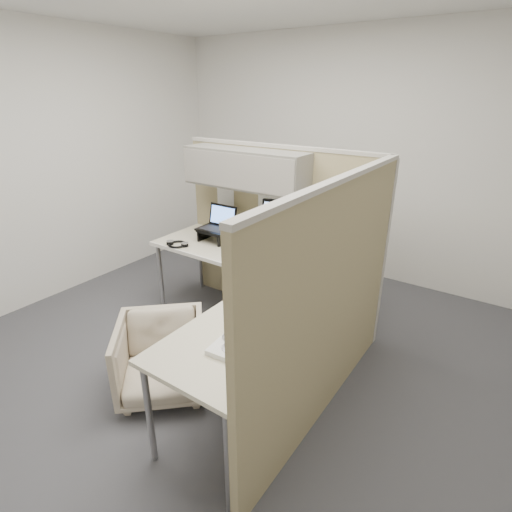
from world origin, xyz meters
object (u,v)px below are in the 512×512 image
Objects in this scene: desk at (250,281)px; office_chair at (161,354)px; keyboard at (277,267)px; monitor_left at (287,223)px.

office_chair is at bearing -111.19° from desk.
keyboard is (0.10, 0.25, 0.05)m from desk.
monitor_left reaches higher than desk.
office_chair is at bearing -111.31° from keyboard.
monitor_left is (-0.02, 0.59, 0.32)m from desk.
monitor_left is 0.45m from keyboard.
desk is at bearing -111.71° from keyboard.
monitor_left reaches higher than office_chair.
office_chair is (-0.28, -0.71, -0.38)m from desk.
office_chair is 1.51× the size of keyboard.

